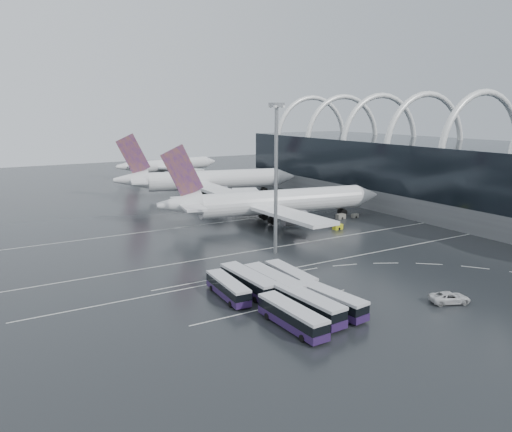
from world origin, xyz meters
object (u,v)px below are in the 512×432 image
bus_row_far_a (292,316)px  gse_cart_belly_a (338,227)px  airliner_main (272,203)px  van_curve_a (450,298)px  bus_row_near_b (249,282)px  bus_row_near_a (228,288)px  bus_row_far_c (330,300)px  bus_row_near_c (274,283)px  floodlight_mast (276,161)px  gse_cart_belly_b (341,216)px  airliner_gate_b (205,181)px  airliner_gate_c (167,166)px  bus_row_near_d (290,277)px  bus_row_far_b (307,304)px  gse_cart_belly_d (355,216)px

bus_row_far_a → gse_cart_belly_a: size_ratio=5.42×
airliner_main → van_curve_a: (-6.21, -61.96, -4.48)m
bus_row_far_a → bus_row_near_b: bearing=-7.7°
bus_row_near_a → bus_row_far_c: bearing=-136.5°
airliner_main → gse_cart_belly_a: 18.77m
bus_row_near_a → bus_row_near_c: 7.60m
floodlight_mast → gse_cart_belly_b: 42.59m
bus_row_far_a → bus_row_near_c: bearing=-23.3°
airliner_gate_b → bus_row_far_c: bearing=-90.9°
airliner_gate_c → floodlight_mast: 132.35m
bus_row_far_a → gse_cart_belly_b: size_ratio=5.25×
airliner_gate_b → bus_row_near_b: size_ratio=4.51×
airliner_gate_b → bus_row_near_c: 95.43m
van_curve_a → gse_cart_belly_a: (16.31, 46.85, -0.21)m
bus_row_near_d → bus_row_far_a: bearing=147.8°
bus_row_near_a → gse_cart_belly_a: (45.10, 27.20, -0.97)m
bus_row_far_a → gse_cart_belly_b: bearing=-47.0°
van_curve_a → gse_cart_belly_b: (24.95, 55.98, -0.19)m
airliner_gate_c → van_curve_a: size_ratio=8.25×
bus_row_near_d → van_curve_a: (17.33, -18.72, -0.82)m
airliner_main → bus_row_near_b: (-31.08, -42.14, -3.48)m
bus_row_near_b → gse_cart_belly_b: bus_row_near_b is taller
van_curve_a → gse_cart_belly_b: size_ratio=2.51×
bus_row_far_b → gse_cart_belly_d: 70.64m
airliner_gate_b → bus_row_near_d: airliner_gate_b is taller
bus_row_near_b → bus_row_far_c: bearing=-154.2°
bus_row_far_a → floodlight_mast: (18.00, 32.32, 17.67)m
bus_row_near_d → gse_cart_belly_b: bus_row_near_d is taller
airliner_main → bus_row_far_b: bearing=-108.1°
gse_cart_belly_b → bus_row_near_b: bearing=-144.0°
bus_row_far_a → gse_cart_belly_b: bus_row_far_a is taller
airliner_main → airliner_gate_b: bearing=97.2°
bus_row_near_a → floodlight_mast: 32.30m
bus_row_near_b → airliner_main: bearing=-38.3°
bus_row_far_c → floodlight_mast: size_ratio=0.42×
bus_row_near_b → bus_row_near_d: bus_row_near_b is taller
airliner_main → floodlight_mast: floodlight_mast is taller
airliner_main → bus_row_near_a: 55.04m
bus_row_far_a → bus_row_far_c: (8.28, 2.01, -0.01)m
airliner_gate_c → bus_row_far_b: bearing=-114.2°
bus_row_near_d → bus_row_far_a: (-9.09, -13.73, 0.06)m
bus_row_near_a → bus_row_near_b: bus_row_near_b is taller
floodlight_mast → airliner_gate_c: bearing=79.2°
bus_row_near_a → gse_cart_belly_b: size_ratio=4.90×
van_curve_a → bus_row_far_c: bearing=92.3°
airliner_gate_c → bus_row_far_c: (-34.36, -159.50, -2.85)m
airliner_main → floodlight_mast: bearing=-111.3°
airliner_main → airliner_gate_b: size_ratio=1.00×
airliner_gate_b → airliner_gate_c: size_ratio=1.22×
bus_row_near_b → floodlight_mast: (16.44, 17.49, 17.56)m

